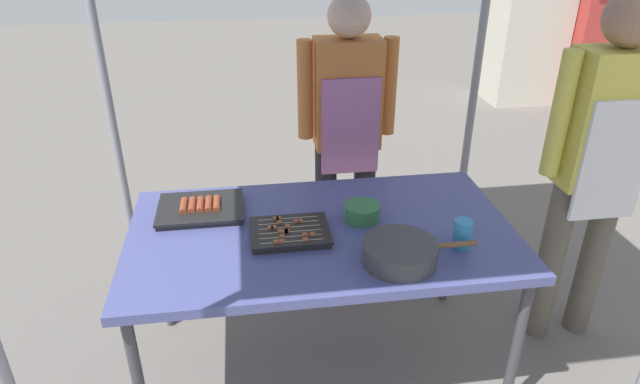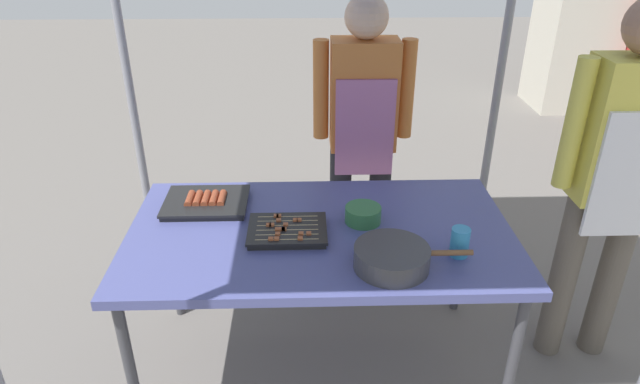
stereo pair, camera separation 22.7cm
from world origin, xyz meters
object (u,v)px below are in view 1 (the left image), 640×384
Objects in this scene: vendor_woman at (347,121)px; neighbor_stall_right at (611,21)px; condiment_bowl at (362,212)px; stall_table at (322,240)px; cooking_wok at (400,252)px; neighbor_stall_left at (527,14)px; drink_cup_near_edge at (462,234)px; customer_nearby at (600,152)px; tray_grilled_sausages at (201,208)px; tray_meat_skewers at (290,232)px.

vendor_woman is 4.35m from neighbor_stall_right.
neighbor_stall_right is (3.42, 3.47, 0.08)m from condiment_bowl.
cooking_wok reaches higher than stall_table.
stall_table is 4.66m from neighbor_stall_left.
neighbor_stall_right reaches higher than drink_cup_near_edge.
neighbor_stall_right is (3.35, 2.77, -0.07)m from vendor_woman.
stall_table is at bearing -176.87° from customer_nearby.
vendor_woman is 0.87× the size of neighbor_stall_left.
customer_nearby reaches higher than vendor_woman.
neighbor_stall_right reaches higher than tray_grilled_sausages.
neighbor_stall_right is at bearing -14.43° from neighbor_stall_left.
drink_cup_near_edge is at bearing -21.17° from stall_table.
vendor_woman is (0.38, 0.80, 0.17)m from tray_meat_skewers.
stall_table is 1.01× the size of vendor_woman.
tray_grilled_sausages is at bearing -132.69° from neighbor_stall_left.
cooking_wok is at bearing -131.27° from neighbor_stall_right.
neighbor_stall_left reaches higher than stall_table.
vendor_woman is (0.25, 0.76, 0.24)m from stall_table.
tray_grilled_sausages is 0.45m from tray_meat_skewers.
tray_grilled_sausages is 2.41× the size of condiment_bowl.
condiment_bowl is 0.09× the size of customer_nearby.
vendor_woman reaches higher than drink_cup_near_edge.
stall_table is 1.27m from customer_nearby.
drink_cup_near_edge is 0.07× the size of customer_nearby.
customer_nearby is at bearing 144.78° from vendor_woman.
tray_grilled_sausages is 3.17× the size of drink_cup_near_edge.
condiment_bowl is 1.31× the size of drink_cup_near_edge.
vendor_woman is at bearing -130.03° from neighbor_stall_left.
cooking_wok is 0.26× the size of neighbor_stall_right.
stall_table is 0.39m from cooking_wok.
stall_table is 0.88× the size of neighbor_stall_left.
neighbor_stall_right is (3.34, 3.81, 0.07)m from cooking_wok.
tray_meat_skewers is at bearing -166.19° from stall_table.
customer_nearby is (1.74, -0.15, 0.23)m from tray_grilled_sausages.
condiment_bowl reaches higher than tray_meat_skewers.
tray_meat_skewers is 0.33m from condiment_bowl.
vendor_woman is at bearing -140.46° from neighbor_stall_right.
tray_grilled_sausages is 1.12m from drink_cup_near_edge.
tray_grilled_sausages is at bearing 147.28° from cooking_wok.
stall_table is 0.55m from tray_grilled_sausages.
tray_meat_skewers is 0.73× the size of cooking_wok.
neighbor_stall_left is at bearing 47.31° from tray_grilled_sausages.
neighbor_stall_left is at bearing 60.62° from drink_cup_near_edge.
cooking_wok reaches higher than condiment_bowl.
cooking_wok is 0.27× the size of customer_nearby.
tray_meat_skewers reaches higher than stall_table.
drink_cup_near_edge is 4.84m from neighbor_stall_right.
neighbor_stall_left reaches higher than neighbor_stall_right.
tray_grilled_sausages is at bearing 157.80° from drink_cup_near_edge.
neighbor_stall_left is at bearing 67.57° from customer_nearby.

